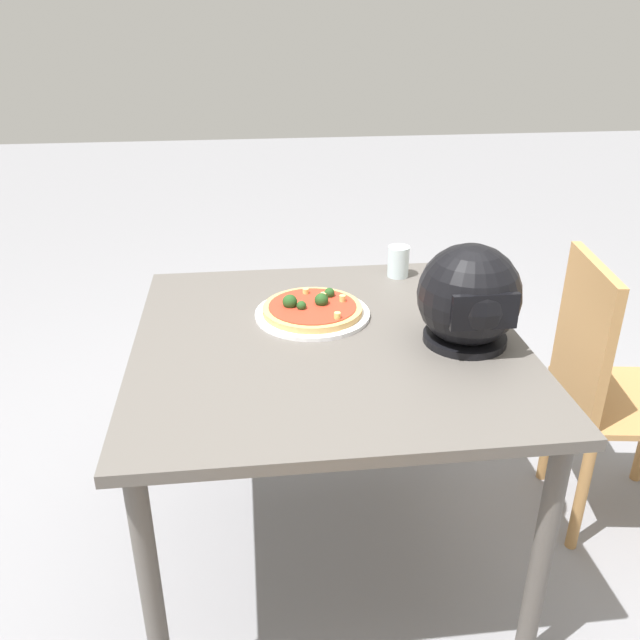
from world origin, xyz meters
TOP-DOWN VIEW (x-y plane):
  - ground_plane at (0.00, 0.00)m, footprint 14.00×14.00m
  - dining_table at (0.00, 0.00)m, footprint 1.04×1.05m
  - pizza_plate at (0.03, -0.14)m, footprint 0.33×0.33m
  - pizza at (0.03, -0.14)m, footprint 0.29×0.29m
  - motorcycle_helmet at (-0.36, 0.06)m, footprint 0.27×0.27m
  - drinking_glass at (-0.28, -0.42)m, footprint 0.07×0.07m
  - chair_side at (-0.88, -0.07)m, footprint 0.45×0.45m

SIDE VIEW (x-z plane):
  - ground_plane at x=0.00m, z-range 0.00..0.00m
  - chair_side at x=-0.88m, z-range 0.06..0.96m
  - dining_table at x=0.00m, z-range 0.29..1.05m
  - pizza_plate at x=0.03m, z-range 0.75..0.76m
  - pizza at x=0.03m, z-range 0.75..0.80m
  - drinking_glass at x=-0.28m, z-range 0.75..0.85m
  - motorcycle_helmet at x=-0.36m, z-range 0.75..1.02m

